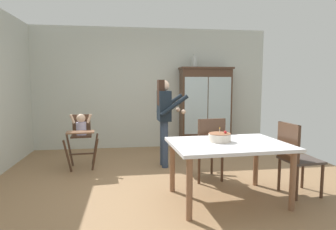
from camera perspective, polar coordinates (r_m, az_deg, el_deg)
ground_plane at (r=4.30m, az=-0.06°, el=-13.75°), size 6.24×6.24×0.00m
wall_back at (r=6.65m, az=-3.27°, el=5.24°), size 5.32×0.06×2.70m
china_cabinet at (r=6.63m, az=7.34°, el=1.45°), size 1.18×0.48×1.82m
ceramic_vase at (r=6.56m, az=5.22°, el=10.38°), size 0.13×0.13×0.27m
high_chair_with_toddler at (r=5.21m, az=-16.70°, el=-3.03°), size 0.63×0.72×0.95m
adult_person at (r=5.06m, az=-0.72°, el=0.57°), size 0.52×0.50×1.53m
dining_table at (r=3.70m, az=11.75°, el=-6.70°), size 1.47×1.12×0.74m
birthday_cake at (r=3.72m, az=10.12°, el=-4.35°), size 0.28×0.28×0.19m
dining_chair_far_side at (r=4.40m, az=8.02°, el=-5.82°), size 0.49×0.49×0.96m
dining_chair_right_end at (r=4.17m, az=23.61°, el=-6.98°), size 0.48×0.48×0.96m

